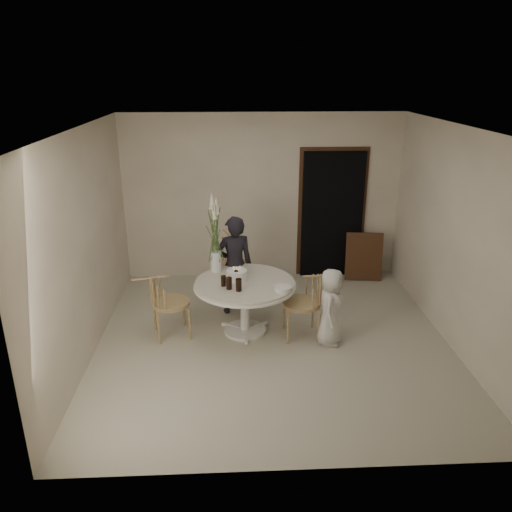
{
  "coord_description": "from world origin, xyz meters",
  "views": [
    {
      "loc": [
        -0.5,
        -5.68,
        3.32
      ],
      "look_at": [
        -0.2,
        0.3,
        1.07
      ],
      "focal_mm": 35.0,
      "sensor_mm": 36.0,
      "label": 1
    }
  ],
  "objects_px": {
    "chair_left": "(161,298)",
    "boy": "(331,307)",
    "birthday_cake": "(237,275)",
    "chair_right": "(311,296)",
    "table": "(245,290)",
    "chair_far": "(231,257)",
    "flower_vase": "(215,235)",
    "girl": "(234,265)"
  },
  "relations": [
    {
      "from": "chair_right",
      "to": "girl",
      "type": "xyz_separation_m",
      "value": [
        -0.98,
        0.75,
        0.16
      ]
    },
    {
      "from": "table",
      "to": "chair_left",
      "type": "xyz_separation_m",
      "value": [
        -1.08,
        -0.06,
        -0.06
      ]
    },
    {
      "from": "boy",
      "to": "birthday_cake",
      "type": "bearing_deg",
      "value": 88.64
    },
    {
      "from": "girl",
      "to": "birthday_cake",
      "type": "bearing_deg",
      "value": 80.6
    },
    {
      "from": "chair_right",
      "to": "girl",
      "type": "height_order",
      "value": "girl"
    },
    {
      "from": "chair_right",
      "to": "chair_left",
      "type": "relative_size",
      "value": 1.0
    },
    {
      "from": "table",
      "to": "boy",
      "type": "relative_size",
      "value": 1.31
    },
    {
      "from": "chair_far",
      "to": "boy",
      "type": "bearing_deg",
      "value": -68.66
    },
    {
      "from": "boy",
      "to": "birthday_cake",
      "type": "height_order",
      "value": "boy"
    },
    {
      "from": "table",
      "to": "chair_far",
      "type": "distance_m",
      "value": 1.2
    },
    {
      "from": "chair_right",
      "to": "flower_vase",
      "type": "bearing_deg",
      "value": -115.09
    },
    {
      "from": "boy",
      "to": "birthday_cake",
      "type": "distance_m",
      "value": 1.28
    },
    {
      "from": "chair_far",
      "to": "girl",
      "type": "relative_size",
      "value": 0.67
    },
    {
      "from": "girl",
      "to": "boy",
      "type": "distance_m",
      "value": 1.55
    },
    {
      "from": "birthday_cake",
      "to": "table",
      "type": "bearing_deg",
      "value": -40.69
    },
    {
      "from": "chair_left",
      "to": "boy",
      "type": "xyz_separation_m",
      "value": [
        2.16,
        -0.27,
        -0.05
      ]
    },
    {
      "from": "chair_left",
      "to": "girl",
      "type": "xyz_separation_m",
      "value": [
        0.95,
        0.68,
        0.16
      ]
    },
    {
      "from": "chair_far",
      "to": "chair_left",
      "type": "relative_size",
      "value": 1.12
    },
    {
      "from": "chair_right",
      "to": "table",
      "type": "bearing_deg",
      "value": -100.66
    },
    {
      "from": "chair_right",
      "to": "birthday_cake",
      "type": "xyz_separation_m",
      "value": [
        -0.95,
        0.22,
        0.23
      ]
    },
    {
      "from": "chair_far",
      "to": "boy",
      "type": "relative_size",
      "value": 0.96
    },
    {
      "from": "girl",
      "to": "birthday_cake",
      "type": "xyz_separation_m",
      "value": [
        0.03,
        -0.53,
        0.07
      ]
    },
    {
      "from": "table",
      "to": "chair_far",
      "type": "bearing_deg",
      "value": 98.28
    },
    {
      "from": "flower_vase",
      "to": "birthday_cake",
      "type": "bearing_deg",
      "value": -47.83
    },
    {
      "from": "chair_right",
      "to": "chair_left",
      "type": "distance_m",
      "value": 1.94
    },
    {
      "from": "chair_right",
      "to": "boy",
      "type": "distance_m",
      "value": 0.31
    },
    {
      "from": "table",
      "to": "chair_left",
      "type": "bearing_deg",
      "value": -176.6
    },
    {
      "from": "chair_left",
      "to": "boy",
      "type": "relative_size",
      "value": 0.85
    },
    {
      "from": "table",
      "to": "girl",
      "type": "xyz_separation_m",
      "value": [
        -0.13,
        0.61,
        0.1
      ]
    },
    {
      "from": "girl",
      "to": "flower_vase",
      "type": "height_order",
      "value": "flower_vase"
    },
    {
      "from": "table",
      "to": "flower_vase",
      "type": "height_order",
      "value": "flower_vase"
    },
    {
      "from": "chair_left",
      "to": "birthday_cake",
      "type": "xyz_separation_m",
      "value": [
        0.98,
        0.15,
        0.23
      ]
    },
    {
      "from": "birthday_cake",
      "to": "chair_far",
      "type": "bearing_deg",
      "value": 93.61
    },
    {
      "from": "chair_far",
      "to": "flower_vase",
      "type": "bearing_deg",
      "value": -122.69
    },
    {
      "from": "chair_left",
      "to": "boy",
      "type": "distance_m",
      "value": 2.17
    },
    {
      "from": "chair_right",
      "to": "flower_vase",
      "type": "height_order",
      "value": "flower_vase"
    },
    {
      "from": "girl",
      "to": "flower_vase",
      "type": "bearing_deg",
      "value": 28.73
    },
    {
      "from": "chair_far",
      "to": "chair_right",
      "type": "height_order",
      "value": "chair_far"
    },
    {
      "from": "flower_vase",
      "to": "chair_right",
      "type": "bearing_deg",
      "value": -23.14
    },
    {
      "from": "chair_left",
      "to": "girl",
      "type": "relative_size",
      "value": 0.6
    },
    {
      "from": "chair_far",
      "to": "birthday_cake",
      "type": "relative_size",
      "value": 3.65
    },
    {
      "from": "boy",
      "to": "chair_far",
      "type": "bearing_deg",
      "value": 57.7
    }
  ]
}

